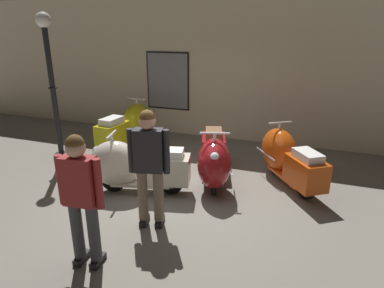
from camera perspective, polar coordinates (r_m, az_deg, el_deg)
name	(u,v)px	position (r m, az deg, el deg)	size (l,w,h in m)	color
ground_plane	(177,196)	(5.87, -2.52, -8.92)	(60.00, 60.00, 0.00)	slate
showroom_back_wall	(230,70)	(8.62, 6.50, 12.44)	(18.00, 0.24, 3.54)	beige
scooter_0	(130,125)	(8.33, -10.52, 3.17)	(0.68, 1.88, 1.12)	black
scooter_1	(131,166)	(5.92, -10.29, -3.73)	(1.82, 0.92, 1.07)	black
scooter_2	(214,159)	(6.08, 3.74, -2.56)	(1.04, 1.91, 1.12)	black
scooter_3	(286,157)	(6.46, 15.72, -2.12)	(1.43, 1.75, 1.09)	black
lamppost	(52,82)	(7.47, -22.78, 9.75)	(0.30, 0.30, 3.06)	black
visitor_0	(81,193)	(4.08, -18.40, -7.95)	(0.56, 0.30, 1.67)	black
visitor_1	(149,161)	(4.69, -7.32, -2.95)	(0.57, 0.35, 1.74)	black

